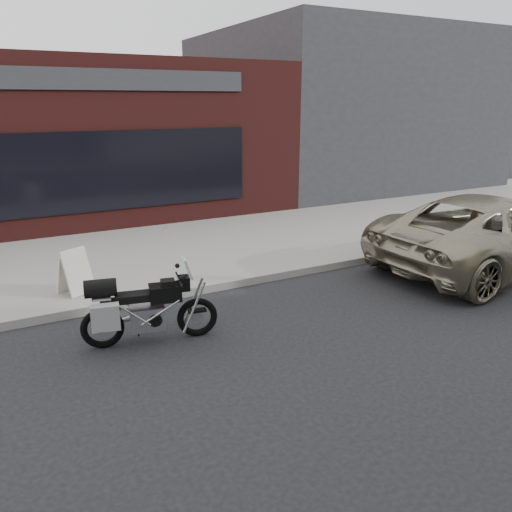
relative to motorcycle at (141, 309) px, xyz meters
name	(u,v)px	position (x,y,z in m)	size (l,w,h in m)	color
ground	(351,400)	(1.77, -2.61, -0.54)	(120.00, 120.00, 0.00)	black
near_sidewalk	(165,248)	(1.77, 4.39, -0.46)	(44.00, 6.00, 0.15)	gray
storefront	(35,138)	(-0.23, 11.38, 1.71)	(14.00, 10.07, 4.50)	#4D1B18
neighbour_building	(336,111)	(11.77, 11.39, 2.46)	(10.00, 10.00, 6.00)	#2A2A2F
motorcycle	(141,309)	(0.00, 0.00, 0.00)	(1.96, 0.71, 1.25)	black
minivan	(493,232)	(7.51, -0.01, 0.23)	(2.57, 5.56, 1.55)	tan
sandwich_sign	(74,271)	(-0.58, 2.19, 0.01)	(0.65, 0.64, 0.80)	beige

